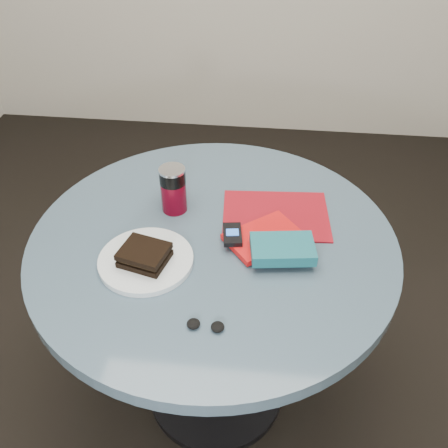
# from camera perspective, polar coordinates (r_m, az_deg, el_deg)

# --- Properties ---
(ground) EXTENTS (4.00, 4.00, 0.00)m
(ground) POSITION_cam_1_polar(r_m,az_deg,el_deg) (1.94, -0.93, -18.49)
(ground) COLOR black
(ground) RESTS_ON ground
(table) EXTENTS (1.00, 1.00, 0.75)m
(table) POSITION_cam_1_polar(r_m,az_deg,el_deg) (1.47, -1.17, -6.33)
(table) COLOR black
(table) RESTS_ON ground
(plate) EXTENTS (0.27, 0.27, 0.02)m
(plate) POSITION_cam_1_polar(r_m,az_deg,el_deg) (1.30, -8.91, -4.12)
(plate) COLOR white
(plate) RESTS_ON table
(sandwich) EXTENTS (0.14, 0.12, 0.04)m
(sandwich) POSITION_cam_1_polar(r_m,az_deg,el_deg) (1.27, -9.09, -3.51)
(sandwich) COLOR black
(sandwich) RESTS_ON plate
(soda_can) EXTENTS (0.08, 0.08, 0.14)m
(soda_can) POSITION_cam_1_polar(r_m,az_deg,el_deg) (1.42, -5.81, 3.96)
(soda_can) COLOR #5E0416
(soda_can) RESTS_ON table
(pepper_grinder) EXTENTS (0.05, 0.05, 0.09)m
(pepper_grinder) POSITION_cam_1_polar(r_m,az_deg,el_deg) (1.48, -5.79, 4.48)
(pepper_grinder) COLOR #49351F
(pepper_grinder) RESTS_ON table
(magazine) EXTENTS (0.31, 0.25, 0.01)m
(magazine) POSITION_cam_1_polar(r_m,az_deg,el_deg) (1.43, 5.93, 0.99)
(magazine) COLOR maroon
(magazine) RESTS_ON table
(red_book) EXTENTS (0.23, 0.22, 0.02)m
(red_book) POSITION_cam_1_polar(r_m,az_deg,el_deg) (1.34, 4.56, -1.50)
(red_book) COLOR #BA0E0F
(red_book) RESTS_ON magazine
(novel) EXTENTS (0.17, 0.12, 0.03)m
(novel) POSITION_cam_1_polar(r_m,az_deg,el_deg) (1.28, 6.70, -2.84)
(novel) COLOR #145461
(novel) RESTS_ON red_book
(mp3_player) EXTENTS (0.06, 0.09, 0.02)m
(mp3_player) POSITION_cam_1_polar(r_m,az_deg,el_deg) (1.32, 0.97, -1.19)
(mp3_player) COLOR black
(mp3_player) RESTS_ON red_book
(headphones) EXTENTS (0.09, 0.04, 0.02)m
(headphones) POSITION_cam_1_polar(r_m,az_deg,el_deg) (1.14, -2.13, -11.50)
(headphones) COLOR black
(headphones) RESTS_ON table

